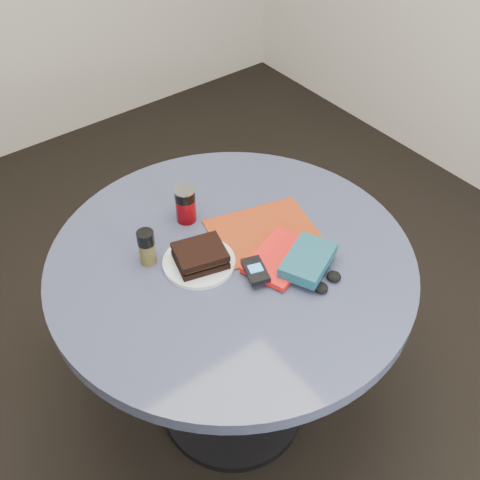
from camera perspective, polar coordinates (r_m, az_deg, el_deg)
ground at (r=2.22m, az=-0.64°, el=-15.65°), size 4.00×4.00×0.00m
table at (r=1.74m, az=-0.79°, el=-5.55°), size 1.00×1.00×0.75m
plate at (r=1.61m, az=-3.90°, el=-2.13°), size 0.25×0.25×0.01m
sandwich at (r=1.58m, az=-3.78°, el=-1.49°), size 0.15×0.14×0.05m
soda_can at (r=1.71m, az=-5.18°, el=3.37°), size 0.07×0.07×0.11m
pepper_grinder at (r=1.60m, az=-8.83°, el=-0.67°), size 0.06×0.06×0.11m
magazine at (r=1.70m, az=2.18°, el=0.78°), size 0.33×0.28×0.01m
red_book at (r=1.61m, az=3.86°, el=-1.69°), size 0.23×0.19×0.02m
novel at (r=1.58m, az=6.48°, el=-1.90°), size 0.19×0.16×0.03m
mp3_player at (r=1.55m, az=1.47°, el=-2.89°), size 0.08×0.10×0.02m
headphones at (r=1.56m, az=8.29°, el=-3.97°), size 0.10×0.05×0.02m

